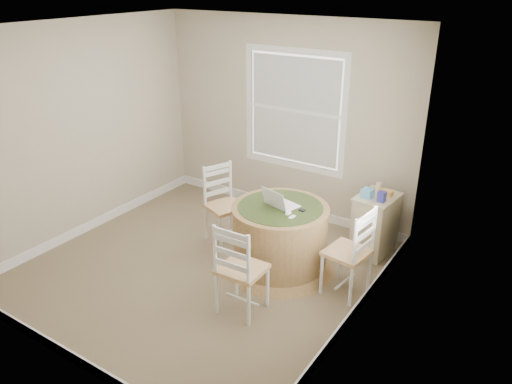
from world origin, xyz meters
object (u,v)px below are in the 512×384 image
Objects in this scene: chair_near at (242,269)px; laptop at (281,203)px; chair_right at (347,252)px; round_table at (280,235)px; chair_left at (226,206)px; corner_chest at (375,224)px.

chair_near is 0.95m from laptop.
chair_near is 1.10m from chair_right.
chair_near is at bearing -32.78° from chair_right.
laptop is (-0.01, 0.02, 0.37)m from round_table.
laptop reaches higher than chair_left.
chair_near is 2.41× the size of laptop.
chair_right is (0.71, 0.84, 0.00)m from chair_near.
laptop is at bearing -85.29° from chair_near.
corner_chest is (0.75, 0.91, -0.05)m from round_table.
round_table is 1.18m from corner_chest.
round_table is 1.30× the size of chair_left.
corner_chest is at bearing 56.01° from round_table.
chair_right is at bearing -132.29° from chair_near.
corner_chest is at bearing -168.94° from chair_right.
chair_near is 1.00× the size of chair_right.
chair_right is 2.41× the size of laptop.
chair_near is (0.95, -1.03, 0.00)m from chair_left.
chair_left reaches higher than round_table.
round_table is 1.30× the size of chair_near.
corner_chest is at bearing -112.15° from chair_near.
chair_right is at bearing -74.92° from chair_left.
chair_near is at bearing -115.61° from chair_left.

